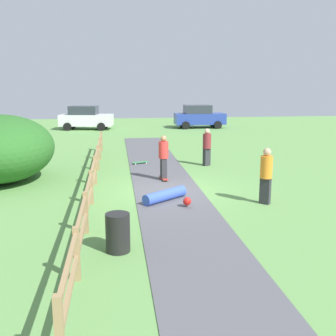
{
  "coord_description": "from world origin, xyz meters",
  "views": [
    {
      "loc": [
        -1.78,
        -13.99,
        3.82
      ],
      "look_at": [
        -0.09,
        -0.78,
        1.0
      ],
      "focal_mm": 43.68,
      "sensor_mm": 36.0,
      "label": 1
    }
  ],
  "objects_px": {
    "bystander_orange": "(266,173)",
    "parked_car_white": "(86,118)",
    "trash_bin": "(118,233)",
    "skater_riding": "(164,155)",
    "skater_fallen": "(167,196)",
    "skateboard_loose": "(140,162)",
    "bystander_maroon": "(207,145)",
    "parked_car_blue": "(199,116)"
  },
  "relations": [
    {
      "from": "skater_riding",
      "to": "bystander_orange",
      "type": "relative_size",
      "value": 0.98
    },
    {
      "from": "skateboard_loose",
      "to": "bystander_orange",
      "type": "bearing_deg",
      "value": -62.84
    },
    {
      "from": "skateboard_loose",
      "to": "skater_fallen",
      "type": "bearing_deg",
      "value": -85.79
    },
    {
      "from": "trash_bin",
      "to": "bystander_maroon",
      "type": "bearing_deg",
      "value": 66.02
    },
    {
      "from": "bystander_maroon",
      "to": "bystander_orange",
      "type": "bearing_deg",
      "value": -85.21
    },
    {
      "from": "bystander_maroon",
      "to": "parked_car_blue",
      "type": "height_order",
      "value": "parked_car_blue"
    },
    {
      "from": "bystander_orange",
      "to": "parked_car_white",
      "type": "relative_size",
      "value": 0.41
    },
    {
      "from": "bystander_orange",
      "to": "skater_riding",
      "type": "bearing_deg",
      "value": 128.55
    },
    {
      "from": "skater_riding",
      "to": "bystander_maroon",
      "type": "bearing_deg",
      "value": 48.51
    },
    {
      "from": "skater_fallen",
      "to": "parked_car_blue",
      "type": "xyz_separation_m",
      "value": [
        5.42,
        21.23,
        0.76
      ]
    },
    {
      "from": "parked_car_white",
      "to": "parked_car_blue",
      "type": "bearing_deg",
      "value": -0.05
    },
    {
      "from": "parked_car_blue",
      "to": "skater_fallen",
      "type": "bearing_deg",
      "value": -104.32
    },
    {
      "from": "bystander_orange",
      "to": "parked_car_blue",
      "type": "relative_size",
      "value": 0.43
    },
    {
      "from": "skater_riding",
      "to": "parked_car_white",
      "type": "xyz_separation_m",
      "value": [
        -4.23,
        18.29,
        -0.04
      ]
    },
    {
      "from": "skater_riding",
      "to": "parked_car_white",
      "type": "height_order",
      "value": "parked_car_white"
    },
    {
      "from": "bystander_orange",
      "to": "parked_car_blue",
      "type": "bearing_deg",
      "value": 83.91
    },
    {
      "from": "parked_car_blue",
      "to": "skateboard_loose",
      "type": "bearing_deg",
      "value": -111.53
    },
    {
      "from": "skater_riding",
      "to": "bystander_maroon",
      "type": "distance_m",
      "value": 3.5
    },
    {
      "from": "skateboard_loose",
      "to": "parked_car_white",
      "type": "relative_size",
      "value": 0.19
    },
    {
      "from": "trash_bin",
      "to": "skater_fallen",
      "type": "bearing_deg",
      "value": 67.18
    },
    {
      "from": "skater_riding",
      "to": "bystander_maroon",
      "type": "xyz_separation_m",
      "value": [
        2.32,
        2.62,
        -0.05
      ]
    },
    {
      "from": "skater_fallen",
      "to": "bystander_orange",
      "type": "bearing_deg",
      "value": -11.18
    },
    {
      "from": "skater_fallen",
      "to": "bystander_orange",
      "type": "relative_size",
      "value": 0.86
    },
    {
      "from": "skateboard_loose",
      "to": "parked_car_blue",
      "type": "height_order",
      "value": "parked_car_blue"
    },
    {
      "from": "skater_fallen",
      "to": "parked_car_blue",
      "type": "bearing_deg",
      "value": 75.68
    },
    {
      "from": "skater_riding",
      "to": "bystander_orange",
      "type": "distance_m",
      "value": 4.55
    },
    {
      "from": "skateboard_loose",
      "to": "bystander_maroon",
      "type": "relative_size",
      "value": 0.47
    },
    {
      "from": "bystander_maroon",
      "to": "parked_car_white",
      "type": "distance_m",
      "value": 16.98
    },
    {
      "from": "skater_riding",
      "to": "skateboard_loose",
      "type": "distance_m",
      "value": 3.56
    },
    {
      "from": "skater_riding",
      "to": "bystander_maroon",
      "type": "height_order",
      "value": "skater_riding"
    },
    {
      "from": "skateboard_loose",
      "to": "bystander_orange",
      "type": "distance_m",
      "value": 7.84
    },
    {
      "from": "trash_bin",
      "to": "parked_car_white",
      "type": "relative_size",
      "value": 0.2
    },
    {
      "from": "trash_bin",
      "to": "parked_car_blue",
      "type": "bearing_deg",
      "value": 74.34
    },
    {
      "from": "skater_fallen",
      "to": "bystander_maroon",
      "type": "bearing_deg",
      "value": 65.24
    },
    {
      "from": "bystander_orange",
      "to": "bystander_maroon",
      "type": "xyz_separation_m",
      "value": [
        -0.52,
        6.18,
        -0.04
      ]
    },
    {
      "from": "skater_riding",
      "to": "skater_fallen",
      "type": "height_order",
      "value": "skater_riding"
    },
    {
      "from": "skater_riding",
      "to": "parked_car_blue",
      "type": "xyz_separation_m",
      "value": [
        5.17,
        18.28,
        -0.04
      ]
    },
    {
      "from": "bystander_maroon",
      "to": "skater_riding",
      "type": "bearing_deg",
      "value": -131.49
    },
    {
      "from": "trash_bin",
      "to": "parked_car_white",
      "type": "bearing_deg",
      "value": 95.45
    },
    {
      "from": "skater_riding",
      "to": "skateboard_loose",
      "type": "xyz_separation_m",
      "value": [
        -0.72,
        3.37,
        -0.91
      ]
    },
    {
      "from": "skater_riding",
      "to": "bystander_orange",
      "type": "xyz_separation_m",
      "value": [
        2.84,
        -3.56,
        -0.0
      ]
    },
    {
      "from": "skater_riding",
      "to": "skater_fallen",
      "type": "relative_size",
      "value": 1.13
    }
  ]
}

